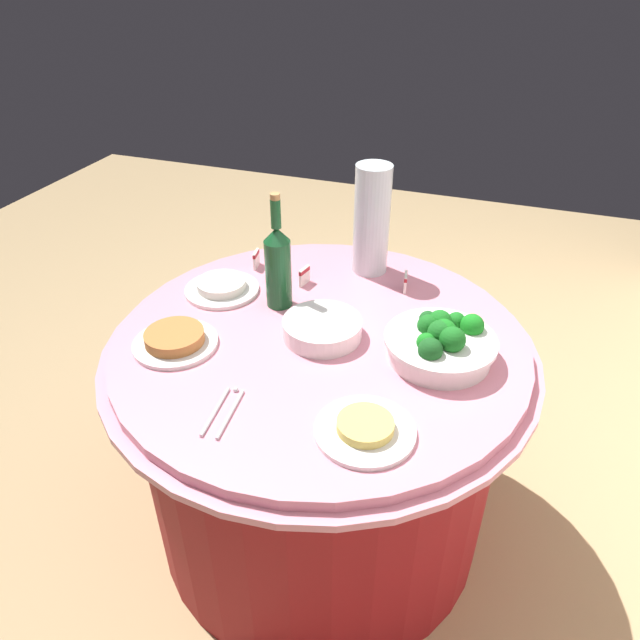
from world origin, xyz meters
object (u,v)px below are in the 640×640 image
plate_stack (322,328)px  label_placard_mid (405,281)px  broccoli_bowl (441,342)px  label_placard_rear (256,258)px  decorative_fruit_vase (371,225)px  food_plate_peanuts (175,340)px  label_placard_front (304,275)px  wine_bottle (278,265)px  serving_tongs (224,410)px  food_plate_rice (222,287)px  food_plate_noodles (365,429)px

plate_stack → label_placard_mid: (-0.31, 0.15, 0.01)m
broccoli_bowl → label_placard_rear: broccoli_bowl is taller
broccoli_bowl → plate_stack: (0.01, -0.31, -0.02)m
decorative_fruit_vase → food_plate_peanuts: decorative_fruit_vase is taller
plate_stack → label_placard_rear: 0.44m
broccoli_bowl → label_placard_front: 0.51m
plate_stack → decorative_fruit_vase: 0.42m
wine_bottle → label_placard_front: 0.17m
serving_tongs → label_placard_front: bearing=-176.9°
serving_tongs → food_plate_peanuts: bearing=-128.1°
serving_tongs → label_placard_front: size_ratio=3.05×
wine_bottle → plate_stack: bearing=56.7°
food_plate_peanuts → label_placard_front: bearing=153.6°
food_plate_rice → food_plate_peanuts: size_ratio=1.00×
serving_tongs → plate_stack: bearing=162.6°
broccoli_bowl → label_placard_front: bearing=-117.3°
wine_bottle → broccoli_bowl: bearing=78.1°
decorative_fruit_vase → food_plate_rice: 0.49m
plate_stack → food_plate_rice: 0.38m
wine_bottle → food_plate_rice: bearing=-92.6°
plate_stack → serving_tongs: plate_stack is taller
plate_stack → broccoli_bowl: bearing=91.9°
wine_bottle → label_placard_mid: size_ratio=6.11×
broccoli_bowl → food_plate_noodles: bearing=-17.8°
broccoli_bowl → food_plate_peanuts: bearing=-74.9°
plate_stack → label_placard_rear: label_placard_rear is taller
label_placard_front → serving_tongs: bearing=3.1°
decorative_fruit_vase → food_plate_peanuts: (0.56, -0.37, -0.14)m
broccoli_bowl → food_plate_rice: 0.68m
wine_bottle → food_plate_peanuts: bearing=-32.5°
serving_tongs → food_plate_noodles: (-0.04, 0.32, 0.01)m
food_plate_peanuts → label_placard_rear: (-0.46, 0.02, 0.01)m
plate_stack → label_placard_rear: bearing=-132.2°
label_placard_mid → broccoli_bowl: bearing=27.3°
wine_bottle → serving_tongs: (0.46, 0.06, -0.12)m
food_plate_peanuts → wine_bottle: bearing=147.5°
wine_bottle → decorative_fruit_vase: 0.34m
food_plate_noodles → label_placard_mid: label_placard_mid is taller
wine_bottle → food_plate_peanuts: (0.28, -0.18, -0.11)m
label_placard_mid → label_placard_front: bearing=-77.4°
wine_bottle → label_placard_mid: bearing=121.5°
broccoli_bowl → plate_stack: bearing=-88.1°
food_plate_noodles → food_plate_peanuts: 0.57m
wine_bottle → food_plate_noodles: size_ratio=1.53×
plate_stack → wine_bottle: bearing=-123.3°
decorative_fruit_vase → label_placard_front: bearing=-46.2°
broccoli_bowl → plate_stack: broccoli_bowl is taller
food_plate_peanuts → label_placard_rear: size_ratio=4.00×
food_plate_peanuts → label_placard_mid: size_ratio=4.00×
decorative_fruit_vase → food_plate_rice: size_ratio=1.55×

